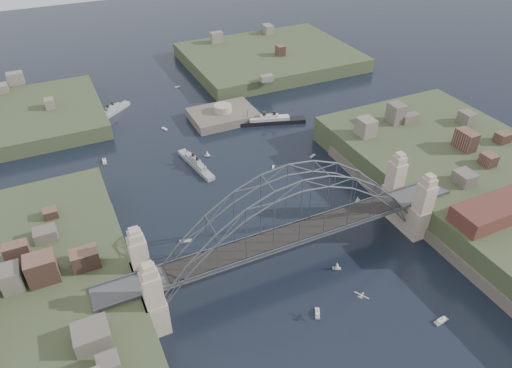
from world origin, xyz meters
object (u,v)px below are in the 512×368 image
Objects in this scene: wharf_shed at (495,211)px; naval_cruiser_far at (112,112)px; bridge at (293,220)px; fort_island at (223,120)px; naval_cruiser_near at (196,164)px; ocean_liner at (269,121)px.

naval_cruiser_far is (-66.21, 104.32, -9.08)m from wharf_shed.
bridge is 4.20× the size of wharf_shed.
wharf_shed is at bearing -69.15° from fort_island.
fort_island is 1.19× the size of naval_cruiser_near.
ocean_liner is at bearing 24.83° from naval_cruiser_near.
naval_cruiser_far reaches higher than naval_cruiser_near.
naval_cruiser_far is at bearing 149.29° from fort_island.
wharf_shed reaches higher than naval_cruiser_near.
fort_island is 0.89× the size of ocean_liner.
ocean_liner is at bearing -35.96° from fort_island.
ocean_liner is (31.34, 14.50, 0.09)m from naval_cruiser_near.
naval_cruiser_far is at bearing 103.82° from bridge.
wharf_shed is 77.47m from ocean_liner.
ocean_liner is at bearing 67.56° from bridge.
naval_cruiser_far is 0.61× the size of ocean_liner.
bridge reaches higher than ocean_liner.
naval_cruiser_far is 55.81m from ocean_liner.
bridge is 4.56× the size of naval_cruiser_near.
ocean_liner reaches higher than fort_island.
wharf_shed is at bearing -57.60° from naval_cruiser_far.
fort_island is at bearing 52.56° from naval_cruiser_near.
bridge is at bearing -112.44° from ocean_liner.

